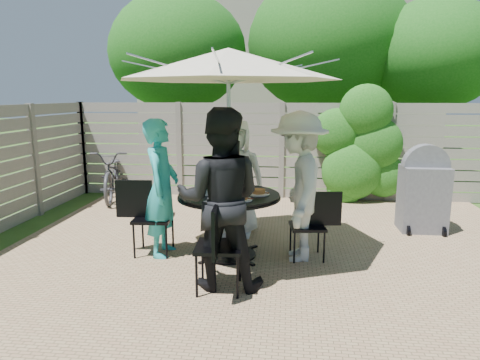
# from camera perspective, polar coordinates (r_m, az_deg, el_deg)

# --- Properties ---
(backyard_envelope) EXTENTS (60.00, 60.00, 5.00)m
(backyard_envelope) POSITION_cam_1_polar(r_m,az_deg,el_deg) (15.46, 6.59, 13.48)
(backyard_envelope) COLOR #2E4F18
(backyard_envelope) RESTS_ON ground
(patio_table) EXTENTS (1.26, 1.26, 0.80)m
(patio_table) POSITION_cam_1_polar(r_m,az_deg,el_deg) (5.23, -1.45, -4.45)
(patio_table) COLOR black
(patio_table) RESTS_ON ground
(umbrella) EXTENTS (2.66, 2.66, 2.50)m
(umbrella) POSITION_cam_1_polar(r_m,az_deg,el_deg) (5.05, -1.56, 15.16)
(umbrella) COLOR silver
(umbrella) RESTS_ON ground
(chair_back) EXTENTS (0.45, 0.67, 0.91)m
(chair_back) POSITION_cam_1_polar(r_m,az_deg,el_deg) (6.24, -0.46, -4.58)
(chair_back) COLOR black
(chair_back) RESTS_ON ground
(person_back) EXTENTS (0.83, 0.56, 1.67)m
(person_back) POSITION_cam_1_polar(r_m,az_deg,el_deg) (5.97, -0.59, 0.24)
(person_back) COLOR silver
(person_back) RESTS_ON ground
(chair_left) EXTENTS (0.70, 0.49, 0.95)m
(chair_left) POSITION_cam_1_polar(r_m,az_deg,el_deg) (5.50, -11.57, -6.87)
(chair_left) COLOR black
(chair_left) RESTS_ON ground
(person_left) EXTENTS (0.43, 0.63, 1.71)m
(person_left) POSITION_cam_1_polar(r_m,az_deg,el_deg) (5.32, -10.40, -1.13)
(person_left) COLOR #28ACB1
(person_left) RESTS_ON ground
(chair_front) EXTENTS (0.49, 0.71, 0.96)m
(chair_front) POSITION_cam_1_polar(r_m,az_deg,el_deg) (4.41, -2.83, -11.20)
(chair_front) COLOR black
(chair_front) RESTS_ON ground
(person_front) EXTENTS (0.93, 0.73, 1.86)m
(person_front) POSITION_cam_1_polar(r_m,az_deg,el_deg) (4.34, -2.68, -2.67)
(person_front) COLOR black
(person_front) RESTS_ON ground
(chair_right) EXTENTS (0.63, 0.46, 0.85)m
(chair_right) POSITION_cam_1_polar(r_m,az_deg,el_deg) (5.31, 9.06, -7.80)
(chair_right) COLOR black
(chair_right) RESTS_ON ground
(person_right) EXTENTS (0.70, 1.18, 1.80)m
(person_right) POSITION_cam_1_polar(r_m,az_deg,el_deg) (5.13, 7.78, -0.96)
(person_right) COLOR silver
(person_right) RESTS_ON ground
(plate_back) EXTENTS (0.26, 0.26, 0.06)m
(plate_back) POSITION_cam_1_polar(r_m,az_deg,el_deg) (5.52, -1.06, -0.77)
(plate_back) COLOR white
(plate_back) RESTS_ON patio_table
(plate_left) EXTENTS (0.26, 0.26, 0.06)m
(plate_left) POSITION_cam_1_polar(r_m,az_deg,el_deg) (5.22, -5.40, -1.51)
(plate_left) COLOR white
(plate_left) RESTS_ON patio_table
(plate_front) EXTENTS (0.26, 0.26, 0.06)m
(plate_front) POSITION_cam_1_polar(r_m,az_deg,el_deg) (4.82, -1.94, -2.54)
(plate_front) COLOR white
(plate_front) RESTS_ON patio_table
(plate_right) EXTENTS (0.26, 0.26, 0.06)m
(plate_right) POSITION_cam_1_polar(r_m,az_deg,el_deg) (5.14, 2.52, -1.67)
(plate_right) COLOR white
(plate_right) RESTS_ON patio_table
(plate_extra) EXTENTS (0.24, 0.24, 0.06)m
(plate_extra) POSITION_cam_1_polar(r_m,az_deg,el_deg) (4.86, 0.25, -2.41)
(plate_extra) COLOR white
(plate_extra) RESTS_ON patio_table
(glass_left) EXTENTS (0.07, 0.07, 0.14)m
(glass_left) POSITION_cam_1_polar(r_m,az_deg,el_deg) (5.09, -4.51, -1.29)
(glass_left) COLOR silver
(glass_left) RESTS_ON patio_table
(glass_front) EXTENTS (0.07, 0.07, 0.14)m
(glass_front) POSITION_cam_1_polar(r_m,az_deg,el_deg) (4.90, -0.59, -1.77)
(glass_front) COLOR silver
(glass_front) RESTS_ON patio_table
(glass_right) EXTENTS (0.07, 0.07, 0.14)m
(glass_right) POSITION_cam_1_polar(r_m,az_deg,el_deg) (5.24, 1.48, -0.91)
(glass_right) COLOR silver
(glass_right) RESTS_ON patio_table
(syrup_jug) EXTENTS (0.09, 0.09, 0.16)m
(syrup_jug) POSITION_cam_1_polar(r_m,az_deg,el_deg) (5.21, -2.07, -0.86)
(syrup_jug) COLOR #59280C
(syrup_jug) RESTS_ON patio_table
(coffee_cup) EXTENTS (0.08, 0.08, 0.12)m
(coffee_cup) POSITION_cam_1_polar(r_m,az_deg,el_deg) (5.36, -0.15, -0.73)
(coffee_cup) COLOR #C6B293
(coffee_cup) RESTS_ON patio_table
(bicycle) EXTENTS (1.07, 1.95, 0.97)m
(bicycle) POSITION_cam_1_polar(r_m,az_deg,el_deg) (8.58, -16.39, 0.78)
(bicycle) COLOR #333338
(bicycle) RESTS_ON ground
(bbq_grill) EXTENTS (0.64, 0.49, 1.29)m
(bbq_grill) POSITION_cam_1_polar(r_m,az_deg,el_deg) (6.75, 23.25, -1.55)
(bbq_grill) COLOR slate
(bbq_grill) RESTS_ON ground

